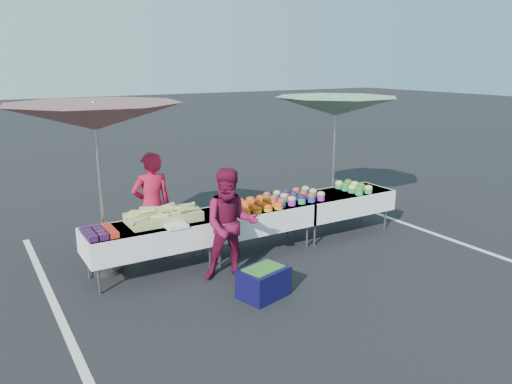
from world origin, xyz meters
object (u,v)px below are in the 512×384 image
umbrella_left (95,118)px  umbrella_right (336,107)px  table_left (149,236)px  storage_bin (264,282)px  table_right (341,201)px  table_center (256,217)px  vendor (152,206)px  customer (231,225)px

umbrella_left → umbrella_right: 4.61m
umbrella_right → umbrella_left: bearing=-175.1°
table_left → storage_bin: bearing=-55.0°
table_right → umbrella_left: umbrella_left is taller
table_center → umbrella_right: umbrella_right is taller
table_right → vendor: bearing=169.9°
table_center → umbrella_left: (-2.34, 0.41, 1.69)m
table_center → umbrella_left: umbrella_left is taller
table_right → umbrella_right: (0.45, 0.80, 1.60)m
table_center → umbrella_left: size_ratio=0.61×
vendor → customer: (0.67, -1.34, -0.04)m
table_center → customer: 1.17m
umbrella_left → vendor: bearing=13.0°
vendor → table_center: bearing=159.8°
umbrella_right → table_right: bearing=-119.4°
vendor → umbrella_left: (-0.81, -0.19, 1.42)m
customer → table_left: bearing=164.4°
umbrella_left → storage_bin: bearing=-50.1°
table_left → table_right: (3.60, 0.00, 0.00)m
umbrella_left → storage_bin: 3.20m
storage_bin → table_right: bearing=15.0°
table_left → umbrella_left: (-0.54, 0.41, 1.69)m
vendor → storage_bin: (0.76, -2.07, -0.64)m
table_center → umbrella_right: (2.25, 0.80, 1.60)m
umbrella_left → table_left: bearing=-36.9°
table_left → storage_bin: 1.84m
table_left → table_right: 3.60m
customer → table_center: bearing=64.1°
table_center → umbrella_right: size_ratio=0.60×
customer → umbrella_left: size_ratio=0.53×
customer → storage_bin: size_ratio=2.26×
table_left → table_center: same height
customer → umbrella_left: 2.38m
table_center → vendor: (-1.53, 0.59, 0.27)m
table_left → vendor: bearing=65.7°
table_right → customer: bearing=-164.3°
umbrella_left → storage_bin: umbrella_left is taller
vendor → umbrella_left: umbrella_left is taller
vendor → customer: size_ratio=1.05×
table_right → umbrella_left: 4.49m
umbrella_right → customer: bearing=-153.5°
umbrella_right → storage_bin: 4.27m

